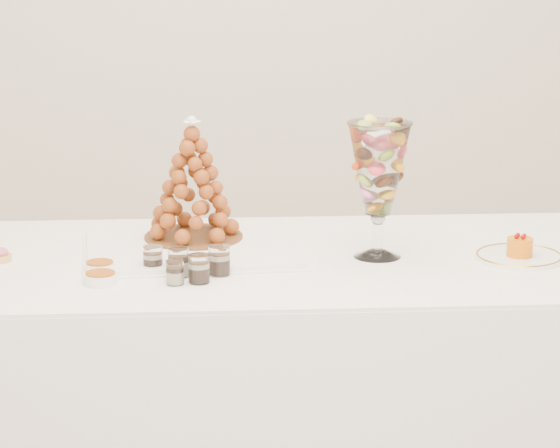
{
  "coord_description": "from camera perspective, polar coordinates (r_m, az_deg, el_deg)",
  "views": [
    {
      "loc": [
        -0.22,
        -3.25,
        1.88
      ],
      "look_at": [
        -0.0,
        0.22,
        0.95
      ],
      "focal_mm": 85.0,
      "sensor_mm": 36.0,
      "label": 1
    }
  ],
  "objects": [
    {
      "name": "buffet_table",
      "position": [
        3.79,
        1.38,
        -7.63
      ],
      "size": [
        2.24,
        0.9,
        0.85
      ],
      "rotation": [
        0.0,
        0.0,
        -0.0
      ],
      "color": "white",
      "rests_on": "ground"
    },
    {
      "name": "verrine_a",
      "position": [
        3.52,
        -5.49,
        -1.51
      ],
      "size": [
        0.06,
        0.06,
        0.07
      ],
      "primitive_type": "cylinder",
      "rotation": [
        0.0,
        0.0,
        0.27
      ],
      "color": "white",
      "rests_on": "buffet_table"
    },
    {
      "name": "cake_plate",
      "position": [
        3.69,
        10.24,
        -1.4
      ],
      "size": [
        0.24,
        0.24,
        0.01
      ],
      "primitive_type": "cylinder",
      "color": "white",
      "rests_on": "buffet_table"
    },
    {
      "name": "verrine_e",
      "position": [
        3.42,
        -3.51,
        -1.94
      ],
      "size": [
        0.07,
        0.07,
        0.07
      ],
      "primitive_type": "cylinder",
      "rotation": [
        0.0,
        0.0,
        -0.35
      ],
      "color": "white",
      "rests_on": "buffet_table"
    },
    {
      "name": "mousse_cake",
      "position": [
        3.67,
        10.28,
        -0.97
      ],
      "size": [
        0.07,
        0.07,
        0.06
      ],
      "color": "orange",
      "rests_on": "cake_plate"
    },
    {
      "name": "verrine_d",
      "position": [
        3.41,
        -4.55,
        -2.09
      ],
      "size": [
        0.06,
        0.06,
        0.06
      ],
      "primitive_type": "cylinder",
      "rotation": [
        0.0,
        0.0,
        0.28
      ],
      "color": "white",
      "rests_on": "buffet_table"
    },
    {
      "name": "ramekin_front",
      "position": [
        3.44,
        -7.73,
        -2.35
      ],
      "size": [
        0.09,
        0.09,
        0.03
      ],
      "primitive_type": "cylinder",
      "color": "white",
      "rests_on": "buffet_table"
    },
    {
      "name": "croquembouche",
      "position": [
        3.74,
        -3.78,
        1.93
      ],
      "size": [
        0.28,
        0.28,
        0.35
      ],
      "rotation": [
        0.0,
        0.0,
        0.17
      ],
      "color": "brown",
      "rests_on": "lace_tray"
    },
    {
      "name": "pink_tart",
      "position": [
        3.69,
        -11.94,
        -1.33
      ],
      "size": [
        0.06,
        0.06,
        0.04
      ],
      "color": "tan",
      "rests_on": "buffet_table"
    },
    {
      "name": "verrine_c",
      "position": [
        3.48,
        -2.63,
        -1.58
      ],
      "size": [
        0.06,
        0.06,
        0.08
      ],
      "primitive_type": "cylinder",
      "rotation": [
        0.0,
        0.0,
        0.09
      ],
      "color": "white",
      "rests_on": "buffet_table"
    },
    {
      "name": "verrine_b",
      "position": [
        3.48,
        -4.38,
        -1.65
      ],
      "size": [
        0.07,
        0.07,
        0.08
      ],
      "primitive_type": "cylinder",
      "rotation": [
        0.0,
        0.0,
        -0.23
      ],
      "color": "white",
      "rests_on": "buffet_table"
    },
    {
      "name": "ramekin_back",
      "position": [
        3.54,
        -7.76,
        -1.87
      ],
      "size": [
        0.08,
        0.08,
        0.02
      ],
      "primitive_type": "cylinder",
      "color": "white",
      "rests_on": "buffet_table"
    },
    {
      "name": "lace_tray",
      "position": [
        3.7,
        -3.81,
        -1.09
      ],
      "size": [
        0.61,
        0.48,
        0.02
      ],
      "primitive_type": "cube",
      "rotation": [
        0.0,
        0.0,
        0.08
      ],
      "color": "white",
      "rests_on": "buffet_table"
    },
    {
      "name": "macaron_vase",
      "position": [
        3.61,
        4.28,
        2.32
      ],
      "size": [
        0.17,
        0.17,
        0.37
      ],
      "color": "white",
      "rests_on": "buffet_table"
    }
  ]
}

